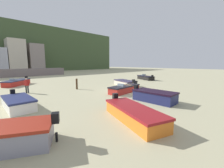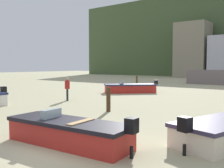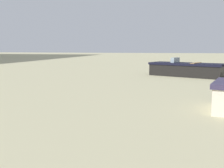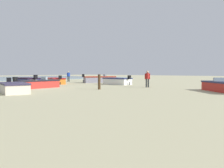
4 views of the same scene
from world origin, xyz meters
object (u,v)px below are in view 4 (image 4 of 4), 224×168
object	(u,v)px
boat_white_2	(117,81)
boat_orange_3	(55,81)
beach_walker_foreground	(147,78)
beach_walker_distant	(68,75)
boat_red_0	(224,87)
boat_grey_1	(100,79)
boat_cream_6	(13,88)
mooring_post_near_water	(99,82)
boat_navy_4	(27,82)
boat_red_7	(38,84)

from	to	relation	value
boat_white_2	boat_orange_3	xyz separation A→B (m)	(4.01, -6.89, -0.02)
beach_walker_foreground	beach_walker_distant	bearing A→B (deg)	120.19
boat_red_0	boat_grey_1	bearing A→B (deg)	119.76
boat_cream_6	mooring_post_near_water	bearing A→B (deg)	176.33
boat_red_0	boat_cream_6	bearing A→B (deg)	178.43
mooring_post_near_water	boat_red_0	bearing A→B (deg)	117.11
boat_navy_4	beach_walker_foreground	xyz separation A→B (m)	(-6.54, 11.16, 0.50)
boat_white_2	boat_navy_4	distance (m)	10.19
boat_grey_1	beach_walker_distant	world-z (taller)	beach_walker_distant
beach_walker_foreground	boat_navy_4	bearing A→B (deg)	161.85
boat_orange_3	boat_red_0	bearing A→B (deg)	-65.30
boat_red_0	boat_white_2	bearing A→B (deg)	122.97
boat_cream_6	beach_walker_distant	bearing A→B (deg)	-123.50
boat_white_2	boat_orange_3	bearing A→B (deg)	120.98
boat_navy_4	boat_red_7	size ratio (longest dim) A/B	0.82
boat_grey_1	boat_red_7	xyz separation A→B (m)	(11.51, 3.32, -0.06)
boat_red_7	beach_walker_distant	world-z (taller)	beach_walker_distant
boat_orange_3	boat_white_2	bearing A→B (deg)	-39.90
boat_orange_3	boat_red_7	bearing A→B (deg)	-116.40
boat_red_7	beach_walker_foreground	xyz separation A→B (m)	(-7.66, 7.03, 0.56)
boat_navy_4	boat_cream_6	size ratio (longest dim) A/B	0.91
boat_white_2	beach_walker_distant	world-z (taller)	beach_walker_distant
boat_red_0	boat_navy_4	distance (m)	19.24
boat_cream_6	mooring_post_near_water	xyz separation A→B (m)	(-6.44, 2.25, 0.27)
boat_grey_1	boat_navy_4	size ratio (longest dim) A/B	1.25
boat_orange_3	beach_walker_foreground	world-z (taller)	beach_walker_foreground
boat_cream_6	boat_red_7	bearing A→B (deg)	-124.66
boat_navy_4	mooring_post_near_water	world-z (taller)	mooring_post_near_water
boat_cream_6	beach_walker_foreground	size ratio (longest dim) A/B	2.50
boat_cream_6	boat_red_0	bearing A→B (deg)	150.35
boat_red_0	boat_cream_6	distance (m)	15.52
boat_red_0	boat_cream_6	world-z (taller)	boat_red_0
boat_white_2	beach_walker_foreground	bearing A→B (deg)	-108.51
boat_red_0	beach_walker_distant	xyz separation A→B (m)	(-3.80, -23.78, 0.55)
boat_orange_3	mooring_post_near_water	distance (m)	11.04
boat_red_0	beach_walker_distant	size ratio (longest dim) A/B	2.63
boat_orange_3	beach_walker_distant	xyz separation A→B (m)	(-5.44, -4.35, 0.56)
beach_walker_distant	boat_grey_1	bearing A→B (deg)	-70.55
boat_red_7	boat_red_0	bearing A→B (deg)	22.31
boat_orange_3	boat_red_7	size ratio (longest dim) A/B	1.02
boat_navy_4	boat_grey_1	bearing A→B (deg)	-4.43
boat_red_0	boat_white_2	world-z (taller)	boat_white_2
boat_grey_1	boat_red_7	world-z (taller)	boat_grey_1
boat_white_2	beach_walker_foreground	distance (m)	5.80
boat_grey_1	boat_red_7	bearing A→B (deg)	-44.62
boat_grey_1	boat_navy_4	bearing A→B (deg)	-65.15
boat_red_0	boat_orange_3	distance (m)	19.51
boat_red_0	boat_white_2	size ratio (longest dim) A/B	1.15
beach_walker_foreground	mooring_post_near_water	bearing A→B (deg)	-157.14
boat_red_0	mooring_post_near_water	distance (m)	9.86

